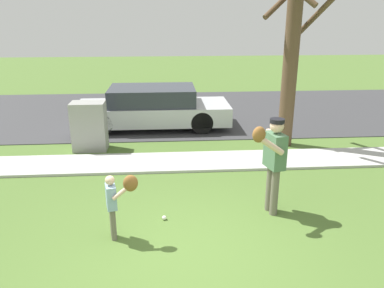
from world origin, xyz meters
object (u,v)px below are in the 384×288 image
Objects in this scene: baseball at (164,218)px; utility_cabinet at (89,126)px; person_adult at (273,156)px; street_tree_near at (292,43)px; parked_sedan_silver at (153,108)px; person_child at (116,198)px.

utility_cabinet is (-1.87, 3.72, 0.58)m from baseball.
street_tree_near is at bearing -124.38° from person_adult.
baseball is 5.67m from parked_sedan_silver.
person_adult reaches higher than parked_sedan_silver.
person_adult is 22.97× the size of baseball.
person_child is 0.22× the size of street_tree_near.
street_tree_near is at bearing 151.98° from parked_sedan_silver.
parked_sedan_silver is (-3.54, 1.88, -2.01)m from street_tree_near.
person_adult is at bearing 0.44° from person_child.
baseball is at bearing -63.35° from utility_cabinet.
person_child is 4.39m from utility_cabinet.
parked_sedan_silver is at bearing 72.81° from person_child.
baseball is (0.71, 0.52, -0.67)m from person_child.
street_tree_near reaches higher than baseball.
baseball is at bearing 22.60° from person_child.
parked_sedan_silver reaches higher than utility_cabinet.
person_child is 0.88× the size of utility_cabinet.
street_tree_near is 1.07× the size of parked_sedan_silver.
street_tree_near is (3.93, 4.27, 1.93)m from person_child.
baseball is 0.01× the size of street_tree_near.
person_child is at bearing 0.44° from person_adult.
parked_sedan_silver reaches higher than baseball.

